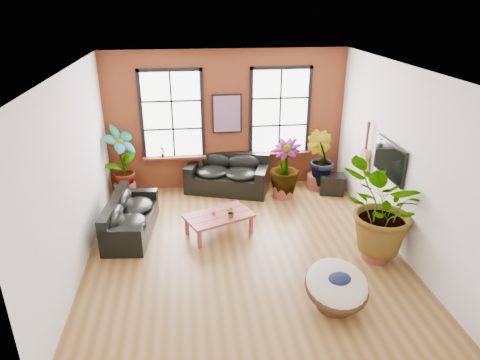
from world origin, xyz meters
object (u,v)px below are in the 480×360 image
object	(u,v)px
sofa_left	(129,218)
coffee_table	(219,217)
sofa_back	(228,174)
papasan_chair	(337,286)

from	to	relation	value
sofa_left	coffee_table	distance (m)	1.89
sofa_back	coffee_table	distance (m)	2.25
sofa_left	papasan_chair	distance (m)	4.54
coffee_table	papasan_chair	distance (m)	3.07
papasan_chair	sofa_back	bearing A→B (deg)	100.50
sofa_left	papasan_chair	size ratio (longest dim) A/B	1.85
sofa_left	coffee_table	xyz separation A→B (m)	(1.88, -0.26, 0.03)
sofa_back	coffee_table	bearing A→B (deg)	-81.83
coffee_table	papasan_chair	size ratio (longest dim) A/B	1.40
sofa_back	coffee_table	world-z (taller)	sofa_back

